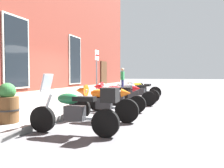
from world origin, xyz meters
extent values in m
plane|color=#4C4C4F|center=(0.00, 0.00, 0.00)|extent=(140.00, 140.00, 0.00)
cube|color=slate|center=(0.00, 1.11, 0.08)|extent=(26.98, 2.23, 0.16)
cube|color=silver|center=(0.00, -3.20, 0.00)|extent=(26.98, 0.12, 0.01)
cube|color=gray|center=(0.00, 2.19, 0.35)|extent=(20.98, 0.10, 0.70)
cube|color=silver|center=(-2.10, 2.21, 2.10)|extent=(1.22, 0.06, 2.52)
cube|color=black|center=(-2.10, 2.18, 2.10)|extent=(1.10, 0.03, 2.40)
cube|color=silver|center=(2.10, 2.21, 2.10)|extent=(1.22, 0.06, 2.52)
cube|color=black|center=(2.10, 2.18, 2.10)|extent=(1.10, 0.03, 2.40)
cube|color=#472B19|center=(6.29, 2.20, 1.15)|extent=(1.10, 0.08, 2.30)
cylinder|color=black|center=(-4.03, -0.27, 0.30)|extent=(0.15, 0.61, 0.60)
cylinder|color=black|center=(-3.96, -1.78, 0.30)|extent=(0.15, 0.61, 0.60)
cylinder|color=silver|center=(-4.03, -0.37, 0.57)|extent=(0.09, 0.33, 0.67)
cube|color=#28282B|center=(-4.00, -1.08, 0.48)|extent=(0.24, 0.45, 0.32)
ellipsoid|color=#195633|center=(-4.00, -0.93, 0.79)|extent=(0.28, 0.53, 0.24)
cube|color=black|center=(-3.98, -1.31, 0.80)|extent=(0.24, 0.49, 0.10)
cylinder|color=silver|center=(-4.03, -0.45, 0.96)|extent=(0.62, 0.07, 0.04)
cylinder|color=silver|center=(-3.86, -1.37, 0.35)|extent=(0.11, 0.45, 0.09)
cube|color=#B2BCC6|center=(-4.03, -0.39, 1.14)|extent=(0.37, 0.16, 0.40)
cube|color=black|center=(-3.96, -1.88, 0.90)|extent=(0.38, 0.34, 0.30)
cylinder|color=black|center=(-2.46, -0.40, 0.33)|extent=(0.12, 0.66, 0.66)
cylinder|color=black|center=(-2.45, -1.84, 0.33)|extent=(0.12, 0.66, 0.66)
cylinder|color=silver|center=(-2.46, -0.50, 0.59)|extent=(0.07, 0.31, 0.64)
cube|color=#28282B|center=(-2.45, -1.17, 0.51)|extent=(0.22, 0.44, 0.32)
ellipsoid|color=orange|center=(-2.45, -1.02, 0.79)|extent=(0.26, 0.52, 0.24)
cube|color=black|center=(-2.45, -1.40, 0.80)|extent=(0.22, 0.48, 0.10)
cylinder|color=silver|center=(-2.46, -0.58, 0.96)|extent=(0.62, 0.04, 0.04)
cylinder|color=silver|center=(-2.33, -1.47, 0.38)|extent=(0.09, 0.45, 0.09)
cone|color=orange|center=(-2.46, -0.45, 0.86)|extent=(0.36, 0.34, 0.36)
cone|color=orange|center=(-2.45, -1.82, 0.82)|extent=(0.24, 0.26, 0.24)
cylinder|color=black|center=(-0.86, -0.28, 0.30)|extent=(0.15, 0.61, 0.60)
cylinder|color=black|center=(-0.79, -1.77, 0.30)|extent=(0.15, 0.61, 0.60)
cylinder|color=silver|center=(-0.85, -0.38, 0.59)|extent=(0.08, 0.34, 0.69)
cube|color=#28282B|center=(-0.82, -1.07, 0.48)|extent=(0.24, 0.45, 0.32)
ellipsoid|color=red|center=(-0.83, -0.92, 0.82)|extent=(0.28, 0.53, 0.24)
cube|color=black|center=(-0.81, -1.30, 0.83)|extent=(0.24, 0.49, 0.10)
cylinder|color=silver|center=(-0.85, -0.46, 0.99)|extent=(0.62, 0.06, 0.04)
cylinder|color=silver|center=(-0.69, -1.37, 0.35)|extent=(0.11, 0.45, 0.09)
cone|color=red|center=(-0.85, -0.33, 0.89)|extent=(0.37, 0.36, 0.36)
cone|color=red|center=(-0.79, -1.75, 0.85)|extent=(0.25, 0.27, 0.24)
cylinder|color=black|center=(0.72, -0.49, 0.31)|extent=(0.23, 0.64, 0.63)
cylinder|color=black|center=(0.97, -1.88, 0.31)|extent=(0.23, 0.64, 0.63)
cylinder|color=silver|center=(0.74, -0.59, 0.59)|extent=(0.13, 0.34, 0.68)
cube|color=#28282B|center=(0.86, -1.23, 0.49)|extent=(0.30, 0.47, 0.32)
ellipsoid|color=slate|center=(0.83, -1.09, 0.82)|extent=(0.35, 0.56, 0.24)
cube|color=black|center=(0.90, -1.46, 0.83)|extent=(0.30, 0.51, 0.10)
cylinder|color=silver|center=(0.75, -0.67, 0.99)|extent=(0.62, 0.15, 0.04)
cylinder|color=silver|center=(1.03, -1.51, 0.36)|extent=(0.17, 0.46, 0.09)
sphere|color=silver|center=(0.74, -0.59, 0.92)|extent=(0.18, 0.18, 0.18)
cylinder|color=black|center=(2.43, -0.50, 0.31)|extent=(0.18, 0.62, 0.62)
cylinder|color=black|center=(2.28, -1.87, 0.31)|extent=(0.18, 0.62, 0.62)
cylinder|color=silver|center=(2.42, -0.60, 0.58)|extent=(0.10, 0.33, 0.68)
cube|color=#28282B|center=(2.35, -1.24, 0.49)|extent=(0.27, 0.46, 0.32)
ellipsoid|color=gold|center=(2.37, -1.09, 0.81)|extent=(0.31, 0.54, 0.24)
cube|color=black|center=(2.33, -1.47, 0.82)|extent=(0.27, 0.50, 0.10)
cylinder|color=silver|center=(2.41, -0.68, 0.98)|extent=(0.62, 0.10, 0.04)
cylinder|color=silver|center=(2.44, -1.55, 0.36)|extent=(0.14, 0.46, 0.09)
sphere|color=silver|center=(2.42, -0.60, 0.91)|extent=(0.18, 0.18, 0.18)
cylinder|color=black|center=(3.86, -0.26, 0.34)|extent=(0.23, 0.68, 0.67)
cylinder|color=black|center=(4.11, -1.72, 0.34)|extent=(0.23, 0.68, 0.67)
cylinder|color=silver|center=(3.87, -0.36, 0.57)|extent=(0.12, 0.31, 0.61)
cube|color=#28282B|center=(3.99, -1.04, 0.52)|extent=(0.29, 0.47, 0.32)
ellipsoid|color=black|center=(3.97, -0.89, 0.76)|extent=(0.35, 0.56, 0.24)
cube|color=black|center=(4.03, -1.27, 0.77)|extent=(0.30, 0.51, 0.10)
cylinder|color=silver|center=(3.89, -0.44, 0.93)|extent=(0.62, 0.14, 0.04)
cylinder|color=silver|center=(4.16, -1.31, 0.39)|extent=(0.17, 0.46, 0.09)
sphere|color=silver|center=(3.87, -0.36, 0.86)|extent=(0.18, 0.18, 0.18)
cylinder|color=#1E1E4C|center=(6.78, 0.93, 0.57)|extent=(0.14, 0.14, 0.83)
cylinder|color=#1E1E4C|center=(6.60, 0.92, 0.57)|extent=(0.14, 0.14, 0.83)
cube|color=#26723F|center=(6.69, 0.92, 1.28)|extent=(0.41, 0.23, 0.59)
sphere|color=tan|center=(6.69, 0.92, 1.71)|extent=(0.22, 0.22, 0.22)
cylinder|color=#26723F|center=(6.94, 0.94, 1.25)|extent=(0.09, 0.09, 0.56)
cylinder|color=#26723F|center=(6.44, 0.91, 1.25)|extent=(0.09, 0.09, 0.56)
cylinder|color=#4C4C51|center=(0.98, 0.50, 1.31)|extent=(0.06, 0.06, 2.31)
cube|color=white|center=(0.98, 0.48, 2.21)|extent=(0.36, 0.03, 0.44)
cube|color=red|center=(0.98, 0.47, 2.21)|extent=(0.36, 0.01, 0.08)
cylinder|color=brown|center=(-4.04, 0.73, 0.47)|extent=(0.52, 0.52, 0.63)
cylinder|color=black|center=(-4.04, 0.73, 0.47)|extent=(0.55, 0.55, 0.04)
sphere|color=#28602D|center=(-4.04, 0.73, 0.92)|extent=(0.40, 0.40, 0.40)
camera|label=1|loc=(-8.23, -3.38, 1.31)|focal=35.13mm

